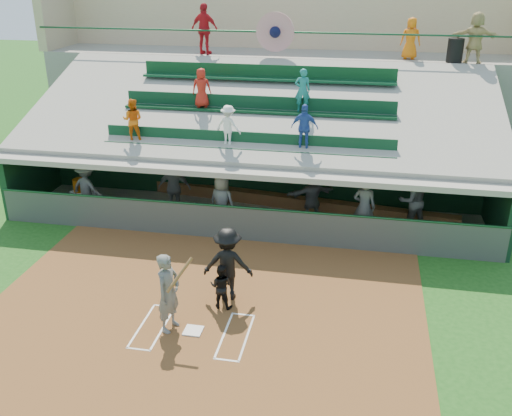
% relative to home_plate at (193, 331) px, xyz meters
% --- Properties ---
extents(ground, '(100.00, 100.00, 0.00)m').
position_rel_home_plate_xyz_m(ground, '(0.00, 0.00, -0.04)').
color(ground, '#1A4B15').
rests_on(ground, ground).
extents(dirt_slab, '(11.00, 9.00, 0.02)m').
position_rel_home_plate_xyz_m(dirt_slab, '(0.00, 0.50, -0.03)').
color(dirt_slab, brown).
rests_on(dirt_slab, ground).
extents(home_plate, '(0.43, 0.43, 0.03)m').
position_rel_home_plate_xyz_m(home_plate, '(0.00, 0.00, 0.00)').
color(home_plate, silver).
rests_on(home_plate, dirt_slab).
extents(batters_box_chalk, '(2.65, 1.85, 0.01)m').
position_rel_home_plate_xyz_m(batters_box_chalk, '(0.00, 0.00, -0.01)').
color(batters_box_chalk, white).
rests_on(batters_box_chalk, dirt_slab).
extents(dugout_floor, '(16.00, 3.50, 0.04)m').
position_rel_home_plate_xyz_m(dugout_floor, '(0.00, 6.75, -0.02)').
color(dugout_floor, gray).
rests_on(dugout_floor, ground).
extents(concourse_slab, '(20.00, 3.00, 4.60)m').
position_rel_home_plate_xyz_m(concourse_slab, '(0.00, 13.50, 2.26)').
color(concourse_slab, gray).
rests_on(concourse_slab, ground).
extents(grandstand, '(20.40, 10.40, 7.80)m').
position_rel_home_plate_xyz_m(grandstand, '(-0.01, 10.51, 2.23)').
color(grandstand, '#484D48').
rests_on(grandstand, ground).
extents(batter_at_plate, '(0.95, 0.83, 1.97)m').
position_rel_home_plate_xyz_m(batter_at_plate, '(-0.56, 0.02, 0.98)').
color(batter_at_plate, '#555752').
rests_on(batter_at_plate, dirt_slab).
extents(catcher, '(0.61, 0.49, 1.19)m').
position_rel_home_plate_xyz_m(catcher, '(0.40, 1.17, 0.58)').
color(catcher, black).
rests_on(catcher, dirt_slab).
extents(home_umpire, '(1.34, 0.86, 1.97)m').
position_rel_home_plate_xyz_m(home_umpire, '(0.48, 1.63, 0.97)').
color(home_umpire, black).
rests_on(home_umpire, dirt_slab).
extents(dugout_bench, '(13.68, 2.36, 0.41)m').
position_rel_home_plate_xyz_m(dugout_bench, '(0.19, 8.00, 0.21)').
color(dugout_bench, '#8F5D34').
rests_on(dugout_bench, dugout_floor).
extents(white_table, '(0.84, 0.73, 0.62)m').
position_rel_home_plate_xyz_m(white_table, '(-5.95, 6.45, 0.32)').
color(white_table, white).
rests_on(white_table, dugout_floor).
extents(water_cooler, '(0.45, 0.45, 0.45)m').
position_rel_home_plate_xyz_m(water_cooler, '(-6.03, 6.41, 0.85)').
color(water_cooler, '#CD610C').
rests_on(water_cooler, white_table).
extents(dugout_player_a, '(1.32, 0.96, 1.83)m').
position_rel_home_plate_xyz_m(dugout_player_a, '(-5.54, 6.04, 0.92)').
color(dugout_player_a, '#585A55').
rests_on(dugout_player_a, dugout_floor).
extents(dugout_player_b, '(1.17, 0.59, 1.92)m').
position_rel_home_plate_xyz_m(dugout_player_b, '(-2.56, 6.52, 0.96)').
color(dugout_player_b, '#555752').
rests_on(dugout_player_b, dugout_floor).
extents(dugout_player_c, '(1.03, 0.82, 1.82)m').
position_rel_home_plate_xyz_m(dugout_player_c, '(-0.69, 5.73, 0.92)').
color(dugout_player_c, '#62645F').
rests_on(dugout_player_c, dugout_floor).
extents(dugout_player_d, '(1.73, 1.29, 1.82)m').
position_rel_home_plate_xyz_m(dugout_player_d, '(2.12, 6.84, 0.91)').
color(dugout_player_d, '#51534F').
rests_on(dugout_player_d, dugout_floor).
extents(dugout_player_e, '(0.75, 0.53, 1.94)m').
position_rel_home_plate_xyz_m(dugout_player_e, '(3.84, 6.02, 0.97)').
color(dugout_player_e, '#61635E').
rests_on(dugout_player_e, dugout_floor).
extents(dugout_player_f, '(1.17, 1.05, 1.99)m').
position_rel_home_plate_xyz_m(dugout_player_f, '(5.37, 6.80, 1.00)').
color(dugout_player_f, '#595C57').
rests_on(dugout_player_f, dugout_floor).
extents(trash_bin, '(0.59, 0.59, 0.89)m').
position_rel_home_plate_xyz_m(trash_bin, '(6.82, 12.24, 5.01)').
color(trash_bin, black).
rests_on(trash_bin, concourse_slab).
extents(concourse_staff_a, '(1.26, 0.75, 2.01)m').
position_rel_home_plate_xyz_m(concourse_staff_a, '(-2.99, 12.50, 5.57)').
color(concourse_staff_a, red).
rests_on(concourse_staff_a, concourse_slab).
extents(concourse_staff_b, '(0.80, 0.54, 1.57)m').
position_rel_home_plate_xyz_m(concourse_staff_b, '(5.19, 12.75, 5.35)').
color(concourse_staff_b, orange).
rests_on(concourse_staff_b, concourse_slab).
extents(concourse_staff_c, '(1.78, 0.78, 1.86)m').
position_rel_home_plate_xyz_m(concourse_staff_c, '(7.48, 12.20, 5.49)').
color(concourse_staff_c, tan).
rests_on(concourse_staff_c, concourse_slab).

